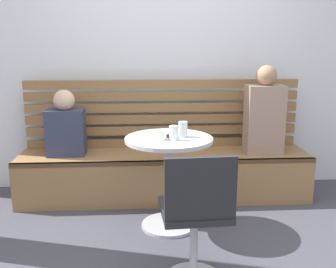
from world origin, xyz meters
The scene contains 13 objects.
ground centered at (0.00, 0.00, 0.00)m, with size 8.00×8.00×0.00m, color #42424C.
back_wall centered at (0.00, 1.64, 1.45)m, with size 5.20×0.10×2.90m, color silver.
booth_bench centered at (0.00, 1.20, 0.22)m, with size 2.70×0.52×0.44m.
booth_backrest centered at (0.00, 1.44, 0.78)m, with size 2.65×0.04×0.67m.
cafe_table centered at (0.00, 0.58, 0.52)m, with size 0.68×0.68×0.74m.
white_chair centered at (0.11, -0.23, 0.46)m, with size 0.42×0.42×0.85m.
person_adult centered at (0.92, 1.17, 0.81)m, with size 0.34×0.22×0.82m.
person_child_left centered at (-0.90, 1.22, 0.70)m, with size 0.34×0.22×0.60m.
cup_ceramic_white centered at (-0.06, 0.52, 0.78)m, with size 0.08×0.08×0.07m, color white.
cup_water_clear centered at (0.03, 0.50, 0.80)m, with size 0.07×0.07×0.11m, color white.
cup_glass_tall centered at (0.11, 0.60, 0.80)m, with size 0.07×0.07×0.12m, color silver.
plate_small centered at (-0.13, 0.68, 0.75)m, with size 0.17×0.17×0.01m, color white.
phone_on_table centered at (0.01, 0.60, 0.74)m, with size 0.07×0.14×0.01m, color black.
Camera 1 is at (-0.20, -2.36, 1.45)m, focal length 42.16 mm.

